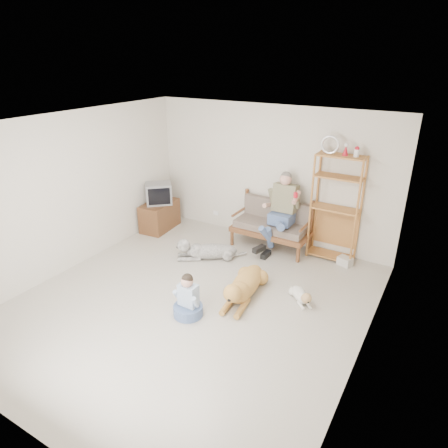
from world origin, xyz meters
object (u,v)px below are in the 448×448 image
Objects in this scene: loveseat at (272,223)px; tv_stand at (160,216)px; golden_retriever at (244,286)px; etagere at (335,207)px.

loveseat is 1.60× the size of tv_stand.
loveseat is at bearing 93.37° from golden_retriever.
loveseat is at bearing 5.42° from tv_stand.
etagere is 1.44× the size of golden_retriever.
tv_stand reaches higher than golden_retriever.
etagere is 2.30m from golden_retriever.
etagere reaches higher than loveseat.
tv_stand is 3.18m from golden_retriever.
loveseat is 0.95× the size of golden_retriever.
golden_retriever is at bearing -78.44° from loveseat.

